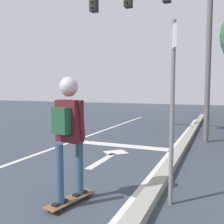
% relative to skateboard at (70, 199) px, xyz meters
% --- Properties ---
extents(lane_line_center, '(0.12, 20.00, 0.01)m').
position_rel_skateboard_xyz_m(lane_line_center, '(-2.30, 1.48, -0.06)').
color(lane_line_center, silver).
rests_on(lane_line_center, ground).
extents(lane_line_curbside, '(0.12, 20.00, 0.01)m').
position_rel_skateboard_xyz_m(lane_line_curbside, '(0.78, 1.48, -0.06)').
color(lane_line_curbside, silver).
rests_on(lane_line_curbside, ground).
extents(stop_bar, '(3.24, 0.40, 0.01)m').
position_rel_skateboard_xyz_m(stop_bar, '(-0.69, 3.85, -0.06)').
color(stop_bar, silver).
rests_on(stop_bar, ground).
extents(lane_arrow_stem, '(0.16, 1.40, 0.01)m').
position_rel_skateboard_xyz_m(lane_arrow_stem, '(-0.52, 2.19, -0.06)').
color(lane_arrow_stem, silver).
rests_on(lane_arrow_stem, ground).
extents(lane_arrow_head, '(0.71, 0.71, 0.01)m').
position_rel_skateboard_xyz_m(lane_arrow_head, '(-0.52, 3.04, -0.06)').
color(lane_arrow_head, silver).
rests_on(lane_arrow_head, ground).
extents(curb_strip, '(0.24, 24.00, 0.14)m').
position_rel_skateboard_xyz_m(curb_strip, '(1.03, 1.48, 0.01)').
color(curb_strip, '#A09F93').
rests_on(curb_strip, ground).
extents(skateboard, '(0.40, 0.86, 0.07)m').
position_rel_skateboard_xyz_m(skateboard, '(0.00, 0.00, 0.00)').
color(skateboard, brown).
rests_on(skateboard, ground).
extents(skater, '(0.47, 0.64, 1.75)m').
position_rel_skateboard_xyz_m(skater, '(-0.00, -0.01, 1.13)').
color(skater, '#2F4F6E').
rests_on(skater, skateboard).
extents(traffic_signal_mast, '(5.27, 0.34, 5.47)m').
position_rel_skateboard_xyz_m(traffic_signal_mast, '(0.04, 5.35, 3.94)').
color(traffic_signal_mast, '#5B5B5D').
rests_on(traffic_signal_mast, ground).
extents(street_sign_post, '(0.15, 0.44, 2.59)m').
position_rel_skateboard_xyz_m(street_sign_post, '(1.33, 0.54, 1.61)').
color(street_sign_post, slate).
rests_on(street_sign_post, ground).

